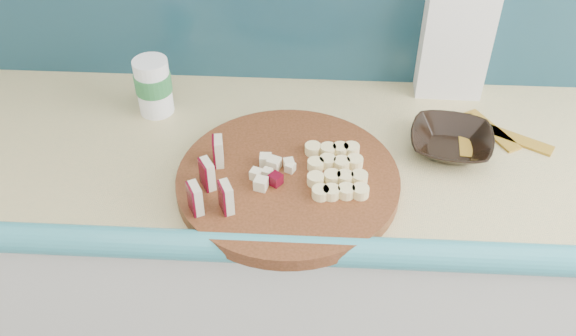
% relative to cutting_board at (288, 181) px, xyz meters
% --- Properties ---
extents(kitchen_counter, '(2.20, 0.63, 0.91)m').
position_rel_cutting_board_xyz_m(kitchen_counter, '(0.18, 0.12, -0.47)').
color(kitchen_counter, silver).
rests_on(kitchen_counter, ground).
extents(cutting_board, '(0.50, 0.50, 0.03)m').
position_rel_cutting_board_xyz_m(cutting_board, '(0.00, 0.00, 0.00)').
color(cutting_board, '#3F220D').
rests_on(cutting_board, kitchen_counter).
extents(apple_wedges, '(0.08, 0.18, 0.06)m').
position_rel_cutting_board_xyz_m(apple_wedges, '(-0.15, -0.06, 0.05)').
color(apple_wedges, beige).
rests_on(apple_wedges, cutting_board).
extents(apple_chunks, '(0.06, 0.07, 0.02)m').
position_rel_cutting_board_xyz_m(apple_chunks, '(-0.03, -0.00, 0.03)').
color(apple_chunks, '#F0E7C0').
rests_on(apple_chunks, cutting_board).
extents(banana_slices, '(0.13, 0.18, 0.02)m').
position_rel_cutting_board_xyz_m(banana_slices, '(0.10, 0.01, 0.02)').
color(banana_slices, '#FBE599').
rests_on(banana_slices, cutting_board).
extents(brown_bowl, '(0.21, 0.21, 0.04)m').
position_rel_cutting_board_xyz_m(brown_bowl, '(0.35, 0.14, 0.01)').
color(brown_bowl, black).
rests_on(brown_bowl, kitchen_counter).
extents(flour_bag, '(0.16, 0.12, 0.27)m').
position_rel_cutting_board_xyz_m(flour_bag, '(0.37, 0.39, 0.12)').
color(flour_bag, white).
rests_on(flour_bag, kitchen_counter).
extents(canister, '(0.08, 0.08, 0.14)m').
position_rel_cutting_board_xyz_m(canister, '(-0.32, 0.25, 0.06)').
color(canister, white).
rests_on(canister, kitchen_counter).
extents(banana_peel, '(0.21, 0.18, 0.01)m').
position_rel_cutting_board_xyz_m(banana_peel, '(0.45, 0.19, -0.01)').
color(banana_peel, gold).
rests_on(banana_peel, kitchen_counter).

